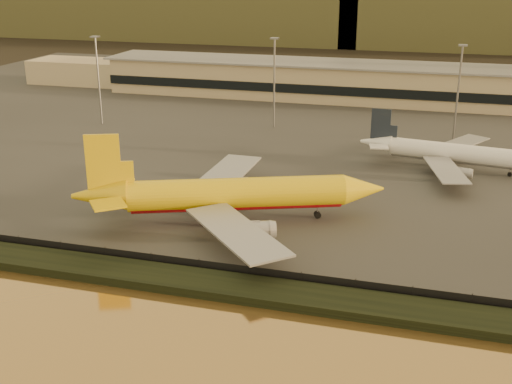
% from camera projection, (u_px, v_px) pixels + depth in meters
% --- Properties ---
extents(ground, '(900.00, 900.00, 0.00)m').
position_uv_depth(ground, '(215.00, 239.00, 111.29)').
color(ground, black).
rests_on(ground, ground).
extents(embankment, '(320.00, 7.00, 1.40)m').
position_uv_depth(embankment, '(177.00, 280.00, 95.66)').
color(embankment, black).
rests_on(embankment, ground).
extents(tarmac, '(320.00, 220.00, 0.20)m').
position_uv_depth(tarmac, '(317.00, 118.00, 197.22)').
color(tarmac, '#2D2D2D').
rests_on(tarmac, ground).
extents(perimeter_fence, '(300.00, 0.05, 2.20)m').
position_uv_depth(perimeter_fence, '(187.00, 265.00, 99.08)').
color(perimeter_fence, black).
rests_on(perimeter_fence, tarmac).
extents(terminal_building, '(202.00, 25.00, 12.60)m').
position_uv_depth(terminal_building, '(293.00, 79.00, 226.52)').
color(terminal_building, tan).
rests_on(terminal_building, tarmac).
extents(apron_light_masts, '(152.20, 12.20, 25.40)m').
position_uv_depth(apron_light_masts, '(361.00, 81.00, 169.97)').
color(apron_light_masts, slate).
rests_on(apron_light_masts, tarmac).
extents(dhl_cargo_jet, '(55.14, 52.24, 17.09)m').
position_uv_depth(dhl_cargo_jet, '(231.00, 195.00, 117.06)').
color(dhl_cargo_jet, '#DCB50B').
rests_on(dhl_cargo_jet, tarmac).
extents(white_narrowbody_jet, '(44.07, 42.62, 12.67)m').
position_uv_depth(white_narrowbody_jet, '(454.00, 154.00, 146.95)').
color(white_narrowbody_jet, white).
rests_on(white_narrowbody_jet, tarmac).
extents(gse_vehicle_yellow, '(4.41, 2.82, 1.83)m').
position_uv_depth(gse_vehicle_yellow, '(346.00, 193.00, 130.56)').
color(gse_vehicle_yellow, '#DCB50B').
rests_on(gse_vehicle_yellow, tarmac).
extents(gse_vehicle_white, '(4.23, 2.55, 1.78)m').
position_uv_depth(gse_vehicle_white, '(224.00, 174.00, 141.93)').
color(gse_vehicle_white, white).
rests_on(gse_vehicle_white, tarmac).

